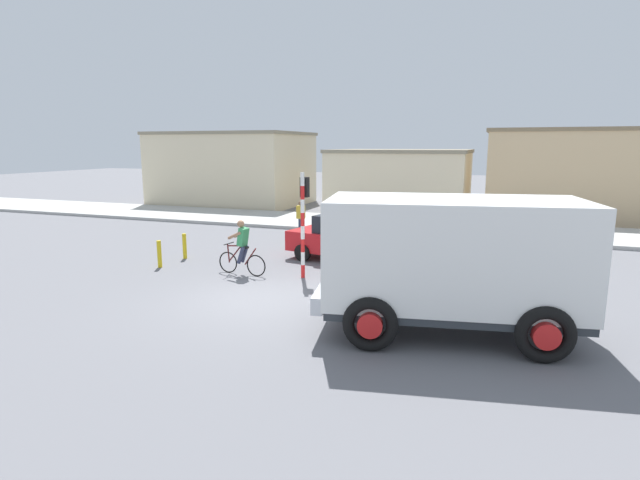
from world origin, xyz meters
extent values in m
plane|color=slate|center=(0.00, 0.00, 0.00)|extent=(120.00, 120.00, 0.00)
cube|color=#ADADA8|center=(0.00, 12.98, 0.08)|extent=(80.00, 5.00, 0.16)
cube|color=white|center=(5.00, -0.69, 1.80)|extent=(5.56, 3.39, 2.20)
cube|color=#2D3338|center=(5.00, -0.69, 0.62)|extent=(5.45, 3.32, 0.16)
cube|color=silver|center=(2.34, -1.17, 0.80)|extent=(0.66, 2.38, 0.36)
cube|color=black|center=(2.49, -1.15, 2.30)|extent=(0.50, 2.11, 0.70)
torus|color=black|center=(3.64, -2.24, 0.55)|extent=(1.13, 0.43, 1.10)
cylinder|color=red|center=(3.64, -2.24, 0.55)|extent=(0.54, 0.38, 0.50)
torus|color=black|center=(3.18, 0.28, 0.55)|extent=(1.13, 0.43, 1.10)
cylinder|color=red|center=(3.18, 0.28, 0.55)|extent=(0.54, 0.38, 0.50)
torus|color=black|center=(6.81, -1.66, 0.55)|extent=(1.13, 0.43, 1.10)
cylinder|color=red|center=(6.81, -1.66, 0.55)|extent=(0.54, 0.38, 0.50)
torus|color=black|center=(6.35, 0.86, 0.55)|extent=(1.13, 0.43, 1.10)
cylinder|color=red|center=(6.35, 0.86, 0.55)|extent=(0.54, 0.38, 0.50)
torus|color=black|center=(-2.14, 2.20, 0.34)|extent=(0.68, 0.11, 0.68)
torus|color=black|center=(-1.09, 2.09, 0.34)|extent=(0.68, 0.11, 0.68)
cylinder|color=#591E1E|center=(-1.79, 2.16, 0.91)|extent=(0.60, 0.10, 0.09)
cylinder|color=#591E1E|center=(-1.85, 2.17, 0.66)|extent=(0.51, 0.09, 0.57)
cylinder|color=#591E1E|center=(-1.29, 2.11, 0.61)|extent=(0.44, 0.09, 0.57)
cylinder|color=#591E1E|center=(-2.11, 2.19, 0.64)|extent=(0.10, 0.05, 0.59)
cylinder|color=black|center=(-2.09, 2.19, 0.95)|extent=(0.08, 0.50, 0.03)
cube|color=black|center=(-1.50, 2.13, 0.88)|extent=(0.25, 0.14, 0.06)
cube|color=#338C51|center=(-1.55, 2.14, 1.21)|extent=(0.32, 0.35, 0.59)
sphere|color=#9E7051|center=(-1.62, 2.14, 1.61)|extent=(0.22, 0.22, 0.22)
cylinder|color=#2D334C|center=(-1.59, 2.04, 0.65)|extent=(0.31, 0.15, 0.57)
cylinder|color=#9E7051|center=(-1.76, 2.00, 1.26)|extent=(0.50, 0.14, 0.29)
cylinder|color=#2D334C|center=(-1.57, 2.24, 0.65)|extent=(0.31, 0.15, 0.57)
cylinder|color=#9E7051|center=(-1.73, 2.32, 1.26)|extent=(0.50, 0.14, 0.29)
cylinder|color=red|center=(0.31, 2.47, 0.20)|extent=(0.12, 0.12, 0.40)
cylinder|color=white|center=(0.31, 2.47, 0.60)|extent=(0.12, 0.12, 0.40)
cylinder|color=red|center=(0.31, 2.47, 1.00)|extent=(0.12, 0.12, 0.40)
cylinder|color=white|center=(0.31, 2.47, 1.40)|extent=(0.12, 0.12, 0.40)
cylinder|color=red|center=(0.31, 2.47, 1.80)|extent=(0.12, 0.12, 0.40)
cylinder|color=white|center=(0.31, 2.47, 2.20)|extent=(0.12, 0.12, 0.40)
cylinder|color=red|center=(0.31, 2.47, 2.60)|extent=(0.12, 0.12, 0.40)
cylinder|color=white|center=(0.31, 2.47, 3.00)|extent=(0.12, 0.12, 0.40)
cube|color=black|center=(0.31, 2.65, 2.75)|extent=(0.24, 0.20, 0.60)
sphere|color=green|center=(0.31, 2.77, 2.75)|extent=(0.14, 0.14, 0.14)
cube|color=red|center=(0.86, 5.09, 0.65)|extent=(4.27, 2.50, 0.70)
cube|color=black|center=(1.00, 5.06, 1.30)|extent=(2.45, 1.87, 0.60)
cylinder|color=black|center=(-0.53, 4.52, 0.30)|extent=(0.62, 0.30, 0.60)
cylinder|color=black|center=(-0.18, 6.18, 0.30)|extent=(0.62, 0.30, 0.60)
cylinder|color=black|center=(1.89, 4.00, 0.30)|extent=(0.62, 0.30, 0.60)
cylinder|color=black|center=(2.25, 5.66, 0.30)|extent=(0.62, 0.30, 0.60)
cylinder|color=#2D334C|center=(-2.30, 8.65, 0.42)|extent=(0.22, 0.22, 0.85)
cube|color=gold|center=(-2.30, 8.65, 1.13)|extent=(0.34, 0.22, 0.56)
sphere|color=brown|center=(-2.30, 8.65, 1.52)|extent=(0.20, 0.20, 0.20)
cylinder|color=gold|center=(-4.64, 2.04, 0.45)|extent=(0.14, 0.14, 0.90)
cylinder|color=gold|center=(-4.64, 3.44, 0.45)|extent=(0.14, 0.14, 0.90)
cube|color=beige|center=(-11.62, 19.13, 2.33)|extent=(9.54, 7.02, 4.65)
cube|color=gray|center=(-11.62, 19.13, 4.75)|extent=(9.73, 7.16, 0.20)
cube|color=beige|center=(0.01, 18.94, 1.77)|extent=(7.81, 6.38, 3.54)
cube|color=gray|center=(0.01, 18.94, 3.64)|extent=(7.97, 6.51, 0.20)
cube|color=#D1B284|center=(10.91, 19.14, 2.34)|extent=(11.85, 5.19, 4.67)
cube|color=#7D6B4F|center=(10.91, 19.14, 4.77)|extent=(12.09, 5.29, 0.20)
camera|label=1|loc=(5.93, -11.29, 3.98)|focal=28.13mm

